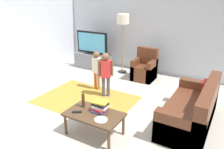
{
  "coord_description": "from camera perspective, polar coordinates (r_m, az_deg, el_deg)",
  "views": [
    {
      "loc": [
        2.38,
        -3.48,
        2.44
      ],
      "look_at": [
        0.0,
        0.6,
        0.65
      ],
      "focal_mm": 36.09,
      "sensor_mm": 36.0,
      "label": 1
    }
  ],
  "objects": [
    {
      "name": "floor_lamp",
      "position": [
        6.74,
        2.81,
        13.09
      ],
      "size": [
        0.36,
        0.36,
        1.78
      ],
      "color": "#262626",
      "rests_on": "ground"
    },
    {
      "name": "plate",
      "position": [
        3.78,
        -2.84,
        -11.37
      ],
      "size": [
        0.22,
        0.22,
        0.02
      ],
      "color": "white",
      "rests_on": "coffee_table"
    },
    {
      "name": "ground",
      "position": [
        4.87,
        -3.6,
        -9.35
      ],
      "size": [
        7.8,
        7.8,
        0.0
      ],
      "primitive_type": "plane",
      "color": "beige"
    },
    {
      "name": "area_rug",
      "position": [
        5.38,
        -6.6,
        -6.33
      ],
      "size": [
        2.2,
        1.6,
        0.01
      ],
      "primitive_type": "cube",
      "color": "#B28C33",
      "rests_on": "ground"
    },
    {
      "name": "book_stack",
      "position": [
        3.99,
        -3.07,
        -8.12
      ],
      "size": [
        0.29,
        0.25,
        0.19
      ],
      "color": "#334CA5",
      "rests_on": "coffee_table"
    },
    {
      "name": "couch",
      "position": [
        4.57,
        20.02,
        -8.72
      ],
      "size": [
        0.8,
        1.8,
        0.86
      ],
      "color": "brown",
      "rests_on": "ground"
    },
    {
      "name": "bottle",
      "position": [
        4.14,
        -7.29,
        -6.51
      ],
      "size": [
        0.06,
        0.06,
        0.31
      ],
      "color": "#4C3319",
      "rests_on": "coffee_table"
    },
    {
      "name": "child_near_tv",
      "position": [
        5.68,
        -3.91,
        1.94
      ],
      "size": [
        0.34,
        0.16,
        1.02
      ],
      "color": "orange",
      "rests_on": "ground"
    },
    {
      "name": "armchair",
      "position": [
        6.53,
        8.3,
        1.37
      ],
      "size": [
        0.6,
        0.6,
        0.9
      ],
      "color": "brown",
      "rests_on": "ground"
    },
    {
      "name": "coffee_table",
      "position": [
        4.0,
        -4.57,
        -10.41
      ],
      "size": [
        1.0,
        0.6,
        0.42
      ],
      "color": "#513823",
      "rests_on": "ground"
    },
    {
      "name": "tv_stand",
      "position": [
        7.41,
        -4.87,
        3.44
      ],
      "size": [
        1.2,
        0.44,
        0.5
      ],
      "color": "slate",
      "rests_on": "ground"
    },
    {
      "name": "wall_back",
      "position": [
        6.99,
        10.15,
        11.46
      ],
      "size": [
        6.0,
        0.12,
        2.7
      ],
      "primitive_type": "cube",
      "color": "silver",
      "rests_on": "ground"
    },
    {
      "name": "tv_remote",
      "position": [
        4.04,
        -8.89,
        -9.33
      ],
      "size": [
        0.17,
        0.13,
        0.02
      ],
      "primitive_type": "cube",
      "rotation": [
        0.0,
        0.0,
        0.57
      ],
      "color": "black",
      "rests_on": "coffee_table"
    },
    {
      "name": "child_center",
      "position": [
        5.27,
        -1.62,
        0.94
      ],
      "size": [
        0.32,
        0.23,
        1.09
      ],
      "color": "#4C4C59",
      "rests_on": "ground"
    },
    {
      "name": "tv",
      "position": [
        7.24,
        -5.11,
        7.96
      ],
      "size": [
        1.1,
        0.28,
        0.71
      ],
      "color": "black",
      "rests_on": "tv_stand"
    }
  ]
}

